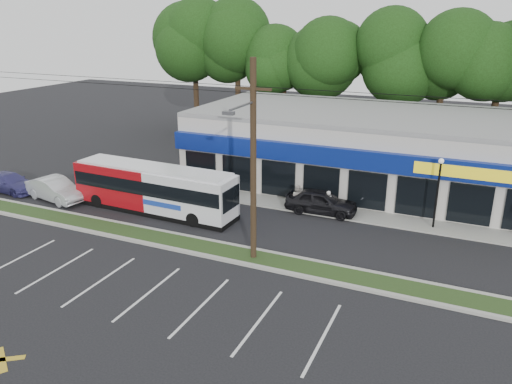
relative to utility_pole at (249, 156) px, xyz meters
The scene contains 15 objects.
ground 6.18m from the utility_pole, 161.89° to the right, with size 120.00×120.00×0.00m, color black.
grass_strip 6.06m from the utility_pole, behind, with size 40.00×1.60×0.12m, color #203616.
curb_south 6.10m from the utility_pole, 164.67° to the right, with size 40.00×0.25×0.14m, color #9E9E93.
curb_north 6.12m from the utility_pole, 161.93° to the left, with size 40.00×0.25×0.14m, color #9E9E93.
sidewalk 9.93m from the utility_pole, 74.97° to the left, with size 32.00×2.20×0.10m, color #9E9E93.
strip_mall 15.47m from the utility_pole, 79.90° to the left, with size 25.00×12.55×5.30m.
utility_pole is the anchor object (origin of this frame).
lamp_post 11.67m from the utility_pole, 43.95° to the left, with size 0.30×0.30×4.25m.
tree_line 25.28m from the utility_pole, 87.33° to the left, with size 46.76×6.76×11.83m.
metrobus 9.78m from the utility_pole, 156.59° to the left, with size 11.08×2.69×2.96m.
car_dark 9.00m from the utility_pole, 79.15° to the left, with size 1.81×4.50×1.53m, color black.
car_silver 16.45m from the utility_pole, behind, with size 1.62×4.66×1.53m, color #B3B8BB.
car_blue 20.66m from the utility_pole, behind, with size 1.85×4.56×1.32m, color navy.
pedestrian_a 9.08m from the utility_pole, 76.00° to the left, with size 0.56×0.37×1.55m, color silver.
pedestrian_b 8.85m from the utility_pole, 91.12° to the left, with size 0.80×0.63×1.66m, color beige.
Camera 1 is at (12.47, -19.93, 11.64)m, focal length 35.00 mm.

